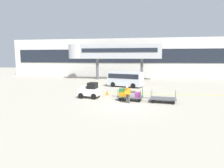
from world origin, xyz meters
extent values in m
plane|color=#A8A08E|center=(0.00, 0.00, 0.00)|extent=(120.00, 120.00, 0.00)
cube|color=yellow|center=(3.86, 6.07, 0.00)|extent=(14.91, 1.03, 0.01)
cube|color=silver|center=(0.00, 26.00, 4.04)|extent=(55.15, 2.40, 8.07)
cube|color=#1E232D|center=(0.00, 24.75, 4.44)|extent=(52.39, 0.12, 2.80)
cube|color=#B7B7BC|center=(-2.98, 20.00, 5.20)|extent=(15.12, 2.20, 2.60)
cylinder|color=#B7B7BC|center=(-11.14, 20.00, 5.20)|extent=(3.00, 3.00, 2.60)
cube|color=#1E232D|center=(-2.98, 18.86, 5.40)|extent=(13.61, 0.08, 0.70)
cylinder|color=#59595B|center=(-7.14, 20.00, 1.95)|extent=(0.50, 0.50, 3.90)
cylinder|color=#59595B|center=(1.18, 20.00, 1.95)|extent=(0.50, 0.50, 3.90)
cube|color=white|center=(-3.79, 2.72, 0.63)|extent=(2.22, 1.34, 0.70)
cube|color=black|center=(-3.43, 2.68, 1.28)|extent=(0.91, 1.08, 0.60)
cube|color=silver|center=(-4.37, 2.79, 1.10)|extent=(0.81, 1.01, 0.24)
cylinder|color=black|center=(-4.41, 3.32, 0.28)|extent=(0.58, 0.25, 0.56)
cylinder|color=black|center=(-4.53, 2.28, 0.28)|extent=(0.58, 0.25, 0.56)
cylinder|color=black|center=(-3.06, 3.16, 0.28)|extent=(0.58, 0.25, 0.56)
cylinder|color=black|center=(-3.18, 2.12, 0.28)|extent=(0.58, 0.25, 0.56)
cube|color=#4C4C4F|center=(0.38, 2.22, 0.36)|extent=(2.45, 1.66, 0.08)
cylinder|color=#237033|center=(-0.60, 2.99, 0.75)|extent=(0.06, 0.06, 0.70)
cylinder|color=#237033|center=(-0.75, 1.71, 0.75)|extent=(0.06, 0.06, 0.70)
cylinder|color=#237033|center=(1.50, 2.74, 0.75)|extent=(0.06, 0.06, 0.70)
cylinder|color=#237033|center=(1.35, 1.46, 0.75)|extent=(0.06, 0.06, 0.70)
cylinder|color=black|center=(-0.41, 2.92, 0.16)|extent=(0.33, 0.14, 0.32)
cylinder|color=black|center=(-0.55, 1.74, 0.16)|extent=(0.33, 0.14, 0.32)
cylinder|color=black|center=(1.30, 2.71, 0.16)|extent=(0.33, 0.14, 0.32)
cylinder|color=black|center=(1.16, 1.53, 0.16)|extent=(0.33, 0.14, 0.32)
cylinder|color=#333333|center=(-1.11, 2.40, 0.34)|extent=(0.70, 0.13, 0.05)
cube|color=#8C338C|center=(-0.29, 2.67, 0.60)|extent=(0.47, 0.36, 0.41)
cube|color=orange|center=(-0.43, 1.98, 0.63)|extent=(0.52, 0.43, 0.46)
cube|color=red|center=(0.14, 2.52, 0.59)|extent=(0.48, 0.37, 0.37)
cube|color=orange|center=(0.10, 1.92, 0.64)|extent=(0.63, 0.45, 0.47)
cube|color=#726651|center=(0.62, 2.50, 0.64)|extent=(0.42, 0.30, 0.47)
cube|color=#99999E|center=(0.55, 1.88, 0.57)|extent=(0.64, 0.41, 0.33)
cube|color=red|center=(1.11, 2.48, 0.59)|extent=(0.53, 0.29, 0.38)
cube|color=#8C338C|center=(1.08, 1.82, 0.63)|extent=(0.46, 0.37, 0.45)
cube|color=#726651|center=(-0.29, 2.67, 0.95)|extent=(0.43, 0.34, 0.29)
cube|color=#236B2D|center=(-0.43, 1.98, 1.01)|extent=(0.49, 0.38, 0.30)
cube|color=#726651|center=(0.14, 2.52, 0.90)|extent=(0.44, 0.42, 0.24)
cube|color=#4C4C4F|center=(3.35, 1.87, 0.36)|extent=(2.45, 1.66, 0.08)
cylinder|color=gray|center=(2.38, 2.63, 0.75)|extent=(0.06, 0.06, 0.70)
cylinder|color=gray|center=(2.23, 1.35, 0.75)|extent=(0.06, 0.06, 0.70)
cylinder|color=gray|center=(4.48, 2.38, 0.75)|extent=(0.06, 0.06, 0.70)
cylinder|color=gray|center=(4.33, 1.10, 0.75)|extent=(0.06, 0.06, 0.70)
cylinder|color=black|center=(2.57, 2.56, 0.16)|extent=(0.33, 0.14, 0.32)
cylinder|color=black|center=(2.43, 1.38, 0.16)|extent=(0.33, 0.14, 0.32)
cylinder|color=black|center=(4.28, 2.35, 0.16)|extent=(0.33, 0.14, 0.32)
cylinder|color=black|center=(4.14, 1.17, 0.16)|extent=(0.33, 0.14, 0.32)
cylinder|color=#333333|center=(1.86, 2.04, 0.34)|extent=(0.70, 0.13, 0.05)
cylinder|color=#4C4C4C|center=(0.14, 1.12, 0.41)|extent=(0.16, 0.16, 0.82)
cylinder|color=#4C4C4C|center=(0.33, 1.05, 0.41)|extent=(0.16, 0.16, 0.82)
cube|color=orange|center=(0.20, 0.99, 1.09)|extent=(0.52, 0.53, 0.61)
sphere|color=tan|center=(0.16, 0.88, 1.45)|extent=(0.22, 0.22, 0.22)
cube|color=silver|center=(-0.95, 11.08, 1.15)|extent=(5.15, 3.22, 1.90)
cube|color=#1E232D|center=(-0.95, 11.08, 1.55)|extent=(4.79, 3.14, 0.64)
cylinder|color=black|center=(-2.62, 10.68, 0.34)|extent=(0.72, 0.43, 0.68)
cylinder|color=black|center=(0.22, 9.81, 0.34)|extent=(0.72, 0.43, 0.68)
cone|color=orange|center=(-2.28, 4.49, 0.28)|extent=(0.36, 0.36, 0.55)
camera|label=1|loc=(1.60, -15.93, 3.97)|focal=31.25mm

